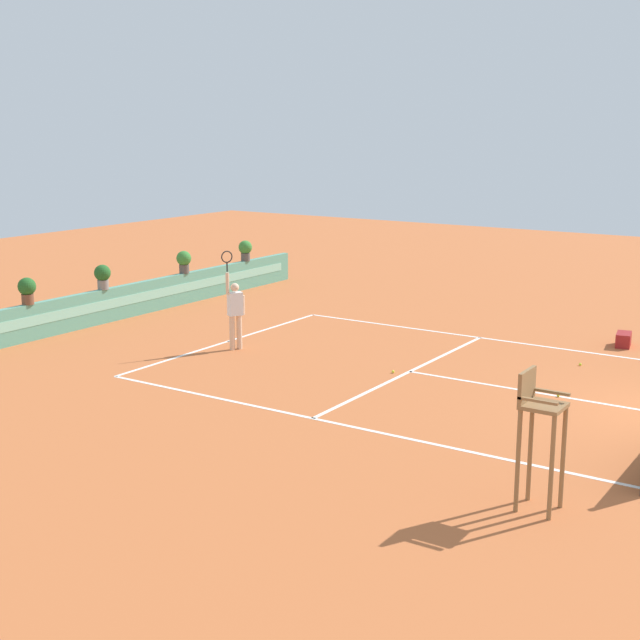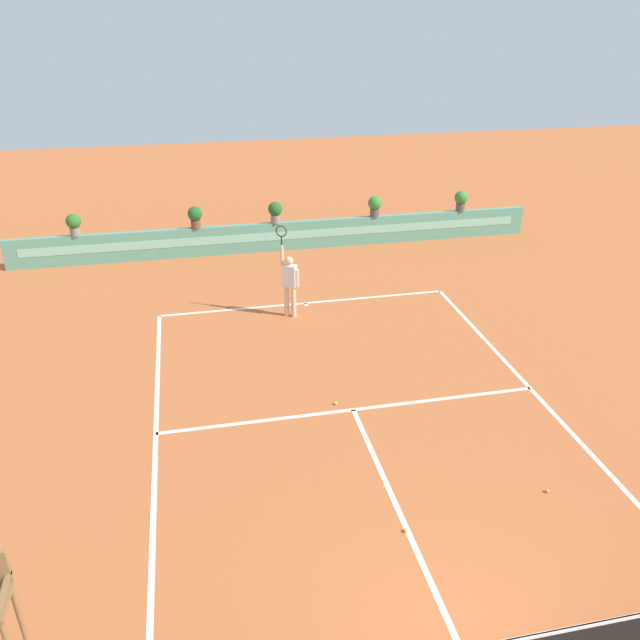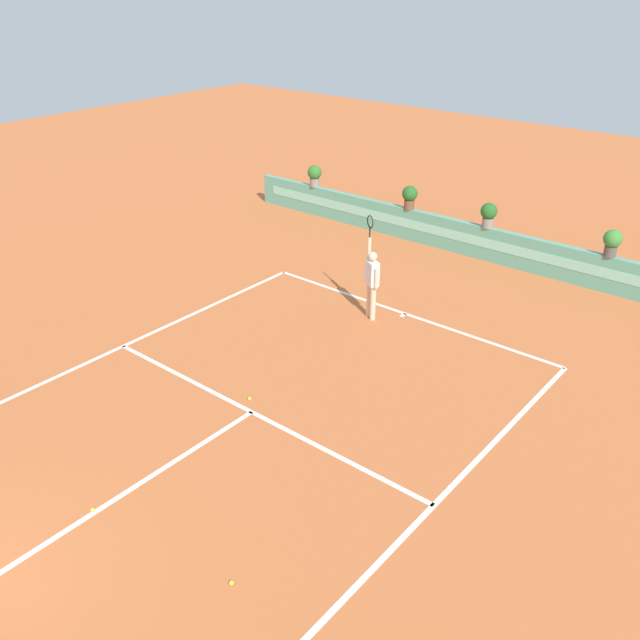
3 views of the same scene
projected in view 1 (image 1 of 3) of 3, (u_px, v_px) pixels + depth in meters
ground_plane at (425, 374)px, 20.64m from camera, size 60.00×60.00×0.00m
court_lines at (398, 369)px, 21.03m from camera, size 8.32×11.94×0.01m
back_wall_barrier at (109, 305)px, 26.11m from camera, size 18.00×0.21×1.00m
umpire_chair at (538, 424)px, 13.09m from camera, size 0.60×0.60×2.14m
gear_bag at (623, 340)px, 23.24m from camera, size 0.75×0.48×0.36m
tennis_player at (235, 310)px, 22.73m from camera, size 0.56×0.36×2.58m
tennis_ball_near_baseline at (558, 395)px, 18.90m from camera, size 0.07×0.07×0.07m
tennis_ball_mid_court at (580, 364)px, 21.37m from camera, size 0.07×0.07×0.07m
tennis_ball_by_sideline at (393, 372)px, 20.73m from camera, size 0.07×0.07×0.07m
potted_plant_left at (27, 289)px, 23.58m from camera, size 0.48×0.48×0.72m
potted_plant_right at (184, 260)px, 28.64m from camera, size 0.48×0.48×0.72m
potted_plant_far_right at (245, 249)px, 31.27m from camera, size 0.48×0.48×0.72m
potted_plant_centre at (103, 275)px, 25.77m from camera, size 0.48×0.48×0.72m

